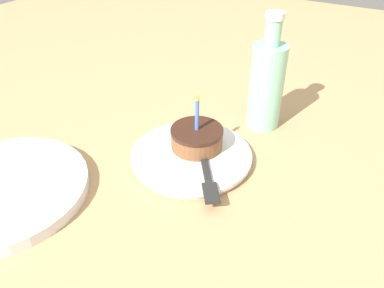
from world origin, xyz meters
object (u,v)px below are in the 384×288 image
object	(u,v)px
fork	(206,168)
side_plate	(2,190)
bottle	(267,83)
plate	(192,156)
cake_slice	(198,138)

from	to	relation	value
fork	side_plate	bearing A→B (deg)	36.64
fork	bottle	bearing A→B (deg)	-95.80
plate	side_plate	xyz separation A→B (m)	(0.22, 0.23, -0.00)
plate	side_plate	world-z (taller)	side_plate
plate	fork	distance (m)	0.05
cake_slice	side_plate	world-z (taller)	cake_slice
cake_slice	side_plate	size ratio (longest dim) A/B	0.41
cake_slice	fork	bearing A→B (deg)	129.56
cake_slice	bottle	size ratio (longest dim) A/B	0.48
fork	bottle	distance (m)	0.22
fork	side_plate	size ratio (longest dim) A/B	0.62
cake_slice	fork	size ratio (longest dim) A/B	0.65
fork	side_plate	xyz separation A→B (m)	(0.26, 0.20, -0.01)
bottle	cake_slice	bearing A→B (deg)	67.98
plate	cake_slice	world-z (taller)	cake_slice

